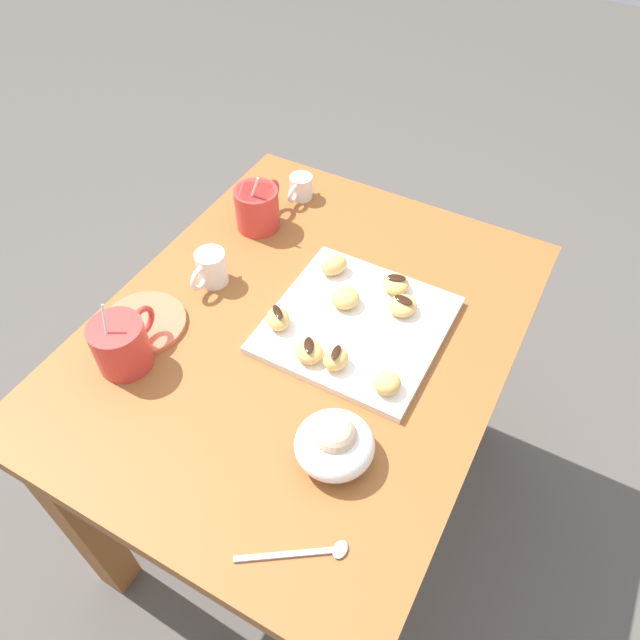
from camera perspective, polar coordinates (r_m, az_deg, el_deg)
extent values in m
plane|color=#514C47|center=(1.72, -1.15, -16.47)|extent=(8.00, 8.00, 0.00)
cube|color=#935628|center=(1.13, -1.68, -1.51)|extent=(0.94, 0.74, 0.04)
cube|color=#935628|center=(1.60, 15.81, -3.88)|extent=(0.07, 0.07, 0.67)
cube|color=#935628|center=(1.42, -21.72, -17.26)|extent=(0.07, 0.07, 0.67)
cube|color=#935628|center=(1.74, -3.61, 3.77)|extent=(0.07, 0.07, 0.67)
cube|color=white|center=(1.12, 3.53, -0.45)|extent=(0.31, 0.31, 0.02)
cylinder|color=red|center=(1.09, -18.47, -2.32)|extent=(0.10, 0.10, 0.10)
torus|color=red|center=(1.11, -16.61, -0.15)|extent=(0.06, 0.01, 0.06)
cylinder|color=black|center=(1.06, -19.01, -0.87)|extent=(0.08, 0.08, 0.01)
cylinder|color=silver|center=(1.05, -19.62, -1.73)|extent=(0.05, 0.02, 0.12)
cylinder|color=red|center=(1.32, -6.02, 10.54)|extent=(0.09, 0.09, 0.09)
torus|color=red|center=(1.35, -4.70, 12.03)|extent=(0.06, 0.01, 0.06)
cylinder|color=black|center=(1.29, -6.17, 11.98)|extent=(0.08, 0.08, 0.01)
cylinder|color=silver|center=(1.28, -6.61, 11.36)|extent=(0.01, 0.05, 0.12)
cylinder|color=white|center=(1.20, -10.28, 4.95)|extent=(0.06, 0.06, 0.07)
cone|color=white|center=(1.20, -9.66, 6.68)|extent=(0.02, 0.02, 0.02)
torus|color=white|center=(1.18, -11.43, 3.89)|extent=(0.05, 0.01, 0.05)
cylinder|color=white|center=(1.18, -10.48, 6.01)|extent=(0.05, 0.05, 0.01)
ellipsoid|color=white|center=(0.94, 1.38, -11.80)|extent=(0.13, 0.13, 0.07)
sphere|color=beige|center=(0.92, 1.41, -11.05)|extent=(0.07, 0.07, 0.07)
ellipsoid|color=green|center=(0.91, 1.85, -9.73)|extent=(0.02, 0.03, 0.01)
cylinder|color=white|center=(1.40, -1.80, 12.58)|extent=(0.05, 0.05, 0.05)
cone|color=white|center=(1.41, -1.31, 13.67)|extent=(0.02, 0.02, 0.02)
torus|color=white|center=(1.38, -2.57, 11.89)|extent=(0.04, 0.01, 0.04)
cylinder|color=black|center=(1.39, -1.83, 13.29)|extent=(0.04, 0.04, 0.01)
cylinder|color=#E5704C|center=(1.17, -16.44, -0.28)|extent=(0.16, 0.16, 0.01)
cube|color=silver|center=(0.90, -3.16, -21.44)|extent=(0.09, 0.13, 0.00)
ellipsoid|color=silver|center=(0.90, 1.93, -21.03)|extent=(0.03, 0.02, 0.01)
ellipsoid|color=#E5B260|center=(1.05, -1.05, -3.01)|extent=(0.07, 0.07, 0.03)
ellipsoid|color=black|center=(1.03, -1.06, -2.40)|extent=(0.04, 0.03, 0.00)
ellipsoid|color=#E5B260|center=(1.10, -4.01, 0.12)|extent=(0.07, 0.07, 0.03)
ellipsoid|color=black|center=(1.08, -4.06, 0.78)|extent=(0.03, 0.04, 0.00)
ellipsoid|color=#E5B260|center=(1.01, 6.40, -5.97)|extent=(0.06, 0.06, 0.03)
ellipsoid|color=#E5B260|center=(1.03, 1.52, -3.77)|extent=(0.06, 0.05, 0.04)
ellipsoid|color=black|center=(1.02, 1.55, -3.09)|extent=(0.04, 0.02, 0.00)
ellipsoid|color=#E5B260|center=(1.19, 1.36, 5.25)|extent=(0.07, 0.06, 0.04)
ellipsoid|color=#E5B260|center=(1.13, 7.89, 1.36)|extent=(0.07, 0.07, 0.03)
ellipsoid|color=black|center=(1.12, 7.98, 1.92)|extent=(0.02, 0.04, 0.00)
ellipsoid|color=#E5B260|center=(1.13, 2.43, 2.14)|extent=(0.08, 0.08, 0.03)
ellipsoid|color=#E5B260|center=(1.17, 7.24, 3.46)|extent=(0.07, 0.08, 0.03)
ellipsoid|color=black|center=(1.16, 7.31, 4.02)|extent=(0.03, 0.04, 0.00)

